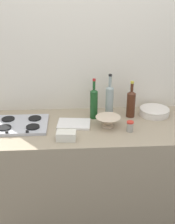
{
  "coord_description": "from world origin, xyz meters",
  "views": [
    {
      "loc": [
        -0.13,
        -2.12,
        1.97
      ],
      "look_at": [
        0.0,
        0.0,
        1.02
      ],
      "focal_mm": 47.35,
      "sensor_mm": 36.0,
      "label": 1
    }
  ],
  "objects_px": {
    "plate_stack": "(154,112)",
    "condiment_jar_front": "(130,126)",
    "cutting_board": "(74,124)",
    "mixing_bowl": "(108,121)",
    "wine_bottle_mid_left": "(109,101)",
    "wine_bottle_leftmost": "(94,103)",
    "stovetop_hob": "(20,125)",
    "wine_bottle_mid_right": "(131,103)",
    "butter_dish": "(66,136)"
  },
  "relations": [
    {
      "from": "butter_dish",
      "to": "condiment_jar_front",
      "type": "height_order",
      "value": "condiment_jar_front"
    },
    {
      "from": "wine_bottle_mid_left",
      "to": "wine_bottle_mid_right",
      "type": "bearing_deg",
      "value": -0.31
    },
    {
      "from": "wine_bottle_mid_right",
      "to": "mixing_bowl",
      "type": "bearing_deg",
      "value": -140.12
    },
    {
      "from": "condiment_jar_front",
      "to": "cutting_board",
      "type": "height_order",
      "value": "condiment_jar_front"
    },
    {
      "from": "cutting_board",
      "to": "stovetop_hob",
      "type": "bearing_deg",
      "value": 179.42
    },
    {
      "from": "stovetop_hob",
      "to": "mixing_bowl",
      "type": "distance_m",
      "value": 0.7
    },
    {
      "from": "plate_stack",
      "to": "mixing_bowl",
      "type": "bearing_deg",
      "value": -155.12
    },
    {
      "from": "plate_stack",
      "to": "cutting_board",
      "type": "xyz_separation_m",
      "value": [
        -0.7,
        -0.16,
        -0.02
      ]
    },
    {
      "from": "plate_stack",
      "to": "wine_bottle_mid_left",
      "type": "xyz_separation_m",
      "value": [
        -0.4,
        -0.02,
        0.12
      ]
    },
    {
      "from": "butter_dish",
      "to": "condiment_jar_front",
      "type": "relative_size",
      "value": 1.7
    },
    {
      "from": "plate_stack",
      "to": "condiment_jar_front",
      "type": "xyz_separation_m",
      "value": [
        -0.27,
        -0.29,
        0.01
      ]
    },
    {
      "from": "mixing_bowl",
      "to": "butter_dish",
      "type": "relative_size",
      "value": 1.4
    },
    {
      "from": "wine_bottle_mid_left",
      "to": "wine_bottle_mid_right",
      "type": "height_order",
      "value": "wine_bottle_mid_left"
    },
    {
      "from": "wine_bottle_mid_left",
      "to": "butter_dish",
      "type": "bearing_deg",
      "value": -134.14
    },
    {
      "from": "mixing_bowl",
      "to": "cutting_board",
      "type": "xyz_separation_m",
      "value": [
        -0.27,
        0.04,
        -0.04
      ]
    },
    {
      "from": "wine_bottle_leftmost",
      "to": "stovetop_hob",
      "type": "bearing_deg",
      "value": -168.54
    },
    {
      "from": "plate_stack",
      "to": "wine_bottle_mid_left",
      "type": "distance_m",
      "value": 0.42
    },
    {
      "from": "wine_bottle_mid_left",
      "to": "wine_bottle_mid_right",
      "type": "distance_m",
      "value": 0.19
    },
    {
      "from": "cutting_board",
      "to": "plate_stack",
      "type": "bearing_deg",
      "value": 12.51
    },
    {
      "from": "condiment_jar_front",
      "to": "wine_bottle_leftmost",
      "type": "bearing_deg",
      "value": 134.54
    },
    {
      "from": "stovetop_hob",
      "to": "condiment_jar_front",
      "type": "xyz_separation_m",
      "value": [
        0.86,
        -0.14,
        0.03
      ]
    },
    {
      "from": "cutting_board",
      "to": "wine_bottle_mid_right",
      "type": "bearing_deg",
      "value": 15.66
    },
    {
      "from": "plate_stack",
      "to": "condiment_jar_front",
      "type": "bearing_deg",
      "value": -132.73
    },
    {
      "from": "plate_stack",
      "to": "condiment_jar_front",
      "type": "distance_m",
      "value": 0.4
    },
    {
      "from": "mixing_bowl",
      "to": "condiment_jar_front",
      "type": "xyz_separation_m",
      "value": [
        0.16,
        -0.09,
        -0.0
      ]
    },
    {
      "from": "cutting_board",
      "to": "condiment_jar_front",
      "type": "bearing_deg",
      "value": -17.68
    },
    {
      "from": "wine_bottle_leftmost",
      "to": "condiment_jar_front",
      "type": "xyz_separation_m",
      "value": [
        0.26,
        -0.26,
        -0.09
      ]
    },
    {
      "from": "condiment_jar_front",
      "to": "mixing_bowl",
      "type": "bearing_deg",
      "value": 149.65
    },
    {
      "from": "stovetop_hob",
      "to": "condiment_jar_front",
      "type": "distance_m",
      "value": 0.87
    },
    {
      "from": "wine_bottle_mid_left",
      "to": "mixing_bowl",
      "type": "height_order",
      "value": "wine_bottle_mid_left"
    },
    {
      "from": "plate_stack",
      "to": "wine_bottle_mid_left",
      "type": "bearing_deg",
      "value": -177.41
    },
    {
      "from": "wine_bottle_mid_left",
      "to": "condiment_jar_front",
      "type": "xyz_separation_m",
      "value": [
        0.13,
        -0.27,
        -0.11
      ]
    },
    {
      "from": "stovetop_hob",
      "to": "cutting_board",
      "type": "bearing_deg",
      "value": -0.58
    },
    {
      "from": "stovetop_hob",
      "to": "plate_stack",
      "type": "height_order",
      "value": "plate_stack"
    },
    {
      "from": "butter_dish",
      "to": "cutting_board",
      "type": "xyz_separation_m",
      "value": [
        0.06,
        0.24,
        -0.02
      ]
    },
    {
      "from": "wine_bottle_leftmost",
      "to": "mixing_bowl",
      "type": "bearing_deg",
      "value": -59.6
    },
    {
      "from": "stovetop_hob",
      "to": "mixing_bowl",
      "type": "bearing_deg",
      "value": -3.93
    },
    {
      "from": "wine_bottle_mid_left",
      "to": "wine_bottle_leftmost",
      "type": "bearing_deg",
      "value": -175.08
    },
    {
      "from": "wine_bottle_leftmost",
      "to": "mixing_bowl",
      "type": "distance_m",
      "value": 0.22
    },
    {
      "from": "stovetop_hob",
      "to": "wine_bottle_mid_right",
      "type": "distance_m",
      "value": 0.93
    },
    {
      "from": "stovetop_hob",
      "to": "condiment_jar_front",
      "type": "height_order",
      "value": "condiment_jar_front"
    },
    {
      "from": "wine_bottle_mid_left",
      "to": "butter_dish",
      "type": "relative_size",
      "value": 2.65
    },
    {
      "from": "wine_bottle_mid_left",
      "to": "butter_dish",
      "type": "height_order",
      "value": "wine_bottle_mid_left"
    },
    {
      "from": "stovetop_hob",
      "to": "wine_bottle_mid_left",
      "type": "bearing_deg",
      "value": 10.29
    },
    {
      "from": "wine_bottle_leftmost",
      "to": "cutting_board",
      "type": "height_order",
      "value": "wine_bottle_leftmost"
    },
    {
      "from": "plate_stack",
      "to": "wine_bottle_mid_left",
      "type": "height_order",
      "value": "wine_bottle_mid_left"
    },
    {
      "from": "mixing_bowl",
      "to": "wine_bottle_leftmost",
      "type": "bearing_deg",
      "value": 120.4
    },
    {
      "from": "mixing_bowl",
      "to": "condiment_jar_front",
      "type": "height_order",
      "value": "same"
    },
    {
      "from": "stovetop_hob",
      "to": "plate_stack",
      "type": "distance_m",
      "value": 1.14
    },
    {
      "from": "stovetop_hob",
      "to": "wine_bottle_mid_right",
      "type": "xyz_separation_m",
      "value": [
        0.92,
        0.13,
        0.11
      ]
    }
  ]
}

